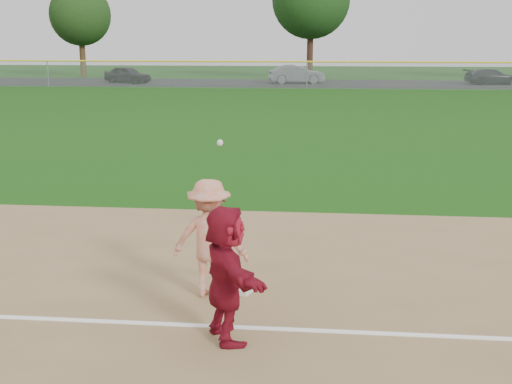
# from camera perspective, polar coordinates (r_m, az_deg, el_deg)

# --- Properties ---
(ground) EXTENTS (160.00, 160.00, 0.00)m
(ground) POSITION_cam_1_polar(r_m,az_deg,el_deg) (9.33, -0.92, -9.96)
(ground) COLOR #16460D
(ground) RESTS_ON ground
(foul_line) EXTENTS (60.00, 0.10, 0.01)m
(foul_line) POSITION_cam_1_polar(r_m,az_deg,el_deg) (8.59, -1.54, -11.93)
(foul_line) COLOR white
(foul_line) RESTS_ON infield_dirt
(parking_asphalt) EXTENTS (120.00, 10.00, 0.01)m
(parking_asphalt) POSITION_cam_1_polar(r_m,az_deg,el_deg) (54.63, 4.67, 9.60)
(parking_asphalt) COLOR black
(parking_asphalt) RESTS_ON ground
(first_base) EXTENTS (0.50, 0.50, 0.09)m
(first_base) POSITION_cam_1_polar(r_m,az_deg,el_deg) (9.75, -1.40, -8.49)
(first_base) COLOR silver
(first_base) RESTS_ON infield_dirt
(base_runner) EXTENTS (1.17, 1.68, 1.74)m
(base_runner) POSITION_cam_1_polar(r_m,az_deg,el_deg) (7.96, -2.67, -7.27)
(base_runner) COLOR maroon
(base_runner) RESTS_ON infield_dirt
(car_left) EXTENTS (4.40, 2.99, 1.39)m
(car_left) POSITION_cam_1_polar(r_m,az_deg,el_deg) (55.99, -11.35, 10.20)
(car_left) COLOR black
(car_left) RESTS_ON parking_asphalt
(car_mid) EXTENTS (4.83, 2.61, 1.51)m
(car_mid) POSITION_cam_1_polar(r_m,az_deg,el_deg) (54.37, 3.61, 10.40)
(car_mid) COLOR #55585D
(car_mid) RESTS_ON parking_asphalt
(car_right) EXTENTS (4.55, 2.52, 1.25)m
(car_right) POSITION_cam_1_polar(r_m,az_deg,el_deg) (56.60, 20.19, 9.61)
(car_right) COLOR black
(car_right) RESTS_ON parking_asphalt
(first_base_play) EXTENTS (1.20, 0.78, 2.36)m
(first_base_play) POSITION_cam_1_polar(r_m,az_deg,el_deg) (9.33, -4.15, -4.12)
(first_base_play) COLOR #ACACAF
(first_base_play) RESTS_ON infield_dirt
(outfield_fence) EXTENTS (110.00, 0.12, 110.00)m
(outfield_fence) POSITION_cam_1_polar(r_m,az_deg,el_deg) (48.54, 4.57, 11.43)
(outfield_fence) COLOR #999EA0
(outfield_fence) RESTS_ON ground
(tree_1) EXTENTS (5.80, 5.80, 8.75)m
(tree_1) POSITION_cam_1_polar(r_m,az_deg,el_deg) (65.69, -15.37, 14.92)
(tree_1) COLOR #3B2A15
(tree_1) RESTS_ON ground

